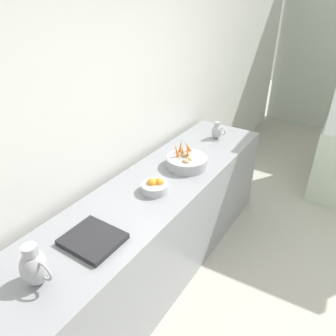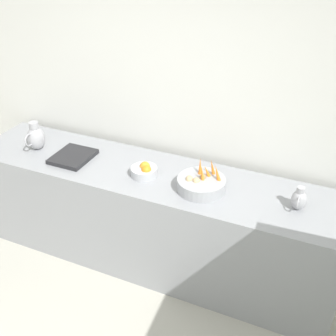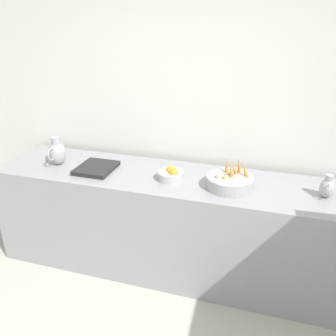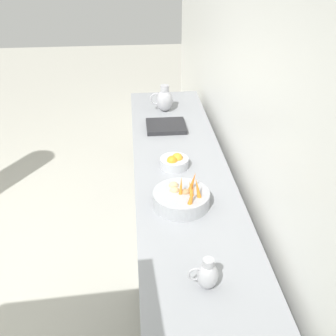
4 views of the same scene
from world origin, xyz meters
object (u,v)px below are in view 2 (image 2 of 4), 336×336
Objects in this scene: vegetable_colander at (201,184)px; orange_bowl at (144,171)px; metal_pitcher_tall at (36,137)px; metal_pitcher_short at (299,199)px.

vegetable_colander is 1.72× the size of orange_bowl.
vegetable_colander is at bearing 89.22° from metal_pitcher_tall.
metal_pitcher_tall is (-0.02, -1.05, 0.07)m from orange_bowl.
metal_pitcher_tall reaches higher than orange_bowl.
vegetable_colander reaches higher than orange_bowl.
metal_pitcher_tall is at bearing -90.78° from vegetable_colander.
vegetable_colander is 2.03× the size of metal_pitcher_short.
orange_bowl is at bearing -88.21° from metal_pitcher_short.
metal_pitcher_short is (-0.04, 1.16, 0.04)m from orange_bowl.
vegetable_colander reaches higher than metal_pitcher_short.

